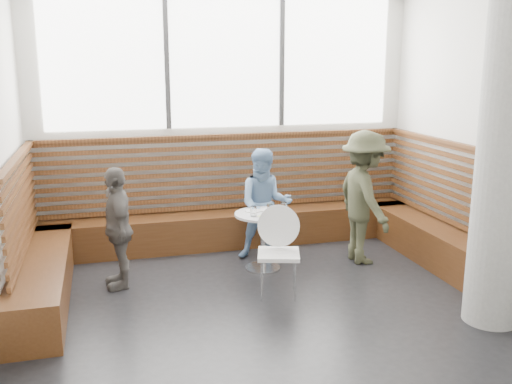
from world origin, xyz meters
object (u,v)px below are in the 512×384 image
object	(u,v)px
concrete_column	(506,153)
child_back	(265,205)
cafe_chair	(277,244)
adult_man	(364,197)
child_left	(118,228)
cafe_table	(263,229)

from	to	relation	value
concrete_column	child_back	xyz separation A→B (m)	(-1.56, 2.23, -0.92)
cafe_chair	child_back	bearing A→B (deg)	96.93
cafe_chair	adult_man	distance (m)	1.49
cafe_chair	child_left	distance (m)	1.70
child_left	concrete_column	bearing A→B (deg)	56.94
cafe_table	concrete_column	bearing A→B (deg)	-47.99
concrete_column	adult_man	xyz separation A→B (m)	(-0.45, 1.82, -0.80)
concrete_column	child_left	world-z (taller)	concrete_column
cafe_table	child_left	size ratio (longest dim) A/B	0.52
cafe_table	child_left	world-z (taller)	child_left
child_back	adult_man	bearing A→B (deg)	-7.85
cafe_table	adult_man	bearing A→B (deg)	-2.61
child_back	child_left	xyz separation A→B (m)	(-1.77, -0.45, -0.03)
cafe_chair	adult_man	size ratio (longest dim) A/B	0.58
concrete_column	child_back	world-z (taller)	concrete_column
cafe_chair	child_back	size ratio (longest dim) A/B	0.68
cafe_chair	child_left	world-z (taller)	child_left
adult_man	child_back	xyz separation A→B (m)	(-1.11, 0.42, -0.12)
adult_man	cafe_chair	bearing A→B (deg)	116.70
cafe_table	cafe_chair	distance (m)	0.73
child_left	adult_man	bearing A→B (deg)	85.81
cafe_table	cafe_chair	size ratio (longest dim) A/B	0.73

